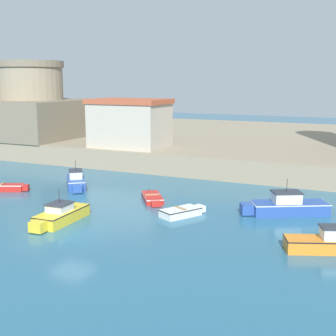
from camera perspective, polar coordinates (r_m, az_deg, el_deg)
The scene contains 11 objects.
ground_plane at distance 29.49m, azimuth -11.75°, elevation -7.77°, with size 200.00×200.00×0.00m, color #28607F.
quay_seawall at distance 63.15m, azimuth 9.31°, elevation 3.11°, with size 120.00×40.00×2.09m, color gray.
dinghy_red_0 at distance 41.84m, azimuth -19.41°, elevation -2.23°, with size 3.97×2.45×0.65m.
dinghy_red_1 at distance 36.30m, azimuth -1.90°, elevation -3.65°, with size 2.99×3.64×0.52m.
dinghy_white_2 at distance 32.34m, azimuth 1.72°, elevation -5.35°, with size 2.56×3.46×0.62m.
motorboat_orange_3 at distance 27.36m, azimuth 19.80°, elevation -8.53°, with size 5.78×3.30×2.32m.
motorboat_yellow_4 at distance 31.67m, azimuth -13.01°, elevation -5.59°, with size 1.88×5.06×2.22m.
motorboat_blue_5 at distance 41.45m, azimuth -11.16°, elevation -1.57°, with size 3.84×4.37×2.46m.
motorboat_blue_6 at distance 33.75m, azimuth 14.28°, elevation -4.49°, with size 6.02×4.18×2.51m.
fortress at distance 62.13m, azimuth -16.35°, elevation 6.85°, with size 12.84×12.84×9.45m.
harbor_shed_near_wharf at distance 50.50m, azimuth -4.69°, elevation 5.50°, with size 8.12×5.55×5.15m.
Camera 1 is at (17.02, -22.25, 9.23)m, focal length 50.00 mm.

